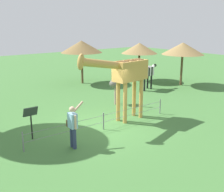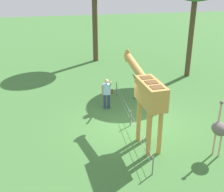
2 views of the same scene
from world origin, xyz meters
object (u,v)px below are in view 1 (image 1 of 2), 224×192
at_px(visitor, 73,124).
at_px(shade_hut_far, 183,49).
at_px(info_sign, 31,116).
at_px(shade_hut_aside, 82,47).
at_px(shade_hut_near, 139,48).
at_px(zebra, 147,73).
at_px(giraffe, 125,74).
at_px(ostrich, 115,83).

xyz_separation_m(visitor, shade_hut_far, (-11.50, -4.37, 1.75)).
bearing_deg(info_sign, shade_hut_aside, -132.63).
height_order(shade_hut_near, shade_hut_far, shade_hut_far).
relative_size(zebra, info_sign, 1.38).
bearing_deg(visitor, shade_hut_near, -143.85).
distance_m(giraffe, shade_hut_near, 9.32).
height_order(giraffe, visitor, giraffe).
relative_size(giraffe, shade_hut_near, 1.32).
xyz_separation_m(shade_hut_near, shade_hut_far, (-1.34, 3.05, 0.12)).
distance_m(shade_hut_near, shade_hut_far, 3.33).
height_order(giraffe, shade_hut_far, giraffe).
bearing_deg(info_sign, shade_hut_far, -167.66).
xyz_separation_m(shade_hut_near, info_sign, (11.06, 5.76, -1.58)).
bearing_deg(shade_hut_far, visitor, 20.82).
relative_size(giraffe, visitor, 2.32).
distance_m(zebra, shade_hut_near, 3.27).
relative_size(giraffe, zebra, 2.12).
relative_size(ostrich, shade_hut_far, 0.73).
height_order(shade_hut_far, shade_hut_aside, shade_hut_aside).
height_order(zebra, ostrich, ostrich).
xyz_separation_m(ostrich, shade_hut_far, (-6.79, -0.87, 1.47)).
relative_size(ostrich, info_sign, 1.70).
xyz_separation_m(ostrich, info_sign, (5.60, 1.84, -0.23)).
bearing_deg(giraffe, shade_hut_far, -157.88).
bearing_deg(info_sign, zebra, -161.00).
relative_size(ostrich, shade_hut_near, 0.76).
bearing_deg(zebra, shade_hut_far, 169.53).
bearing_deg(visitor, shade_hut_far, -159.18).
height_order(giraffe, shade_hut_near, giraffe).
xyz_separation_m(shade_hut_aside, info_sign, (7.07, 7.68, -1.77)).
height_order(giraffe, ostrich, giraffe).
distance_m(giraffe, visitor, 3.76).
bearing_deg(ostrich, visitor, 36.65).
relative_size(zebra, shade_hut_aside, 0.58).
bearing_deg(ostrich, info_sign, 18.19).
bearing_deg(ostrich, shade_hut_near, -144.29).
bearing_deg(visitor, shade_hut_aside, -123.47).
bearing_deg(shade_hut_aside, visitor, 56.53).
xyz_separation_m(giraffe, shade_hut_far, (-8.14, -3.31, 0.44)).
bearing_deg(shade_hut_far, info_sign, 12.34).
height_order(shade_hut_near, shade_hut_aside, shade_hut_aside).
xyz_separation_m(giraffe, shade_hut_near, (-6.80, -6.36, 0.31)).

